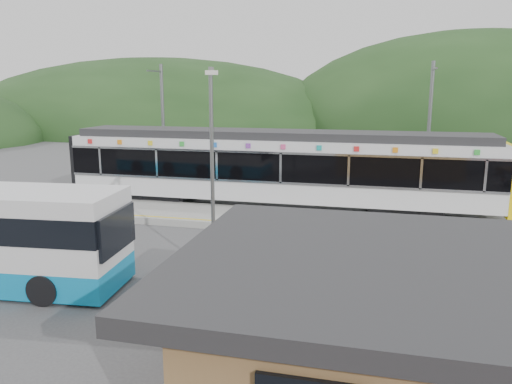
# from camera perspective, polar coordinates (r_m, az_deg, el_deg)

# --- Properties ---
(ground) EXTENTS (120.00, 120.00, 0.00)m
(ground) POSITION_cam_1_polar(r_m,az_deg,el_deg) (18.68, -1.32, -6.09)
(ground) COLOR #4C4C4F
(ground) RESTS_ON ground
(hills) EXTENTS (146.00, 149.00, 26.00)m
(hills) POSITION_cam_1_polar(r_m,az_deg,el_deg) (23.20, 17.21, -3.05)
(hills) COLOR #1E3D19
(hills) RESTS_ON ground
(platform) EXTENTS (26.00, 3.20, 0.30)m
(platform) POSITION_cam_1_polar(r_m,az_deg,el_deg) (21.70, 0.97, -3.11)
(platform) COLOR #9E9E99
(platform) RESTS_ON ground
(yellow_line) EXTENTS (26.00, 0.10, 0.01)m
(yellow_line) POSITION_cam_1_polar(r_m,az_deg,el_deg) (20.44, 0.15, -3.60)
(yellow_line) COLOR yellow
(yellow_line) RESTS_ON platform
(train) EXTENTS (20.44, 3.01, 3.74)m
(train) POSITION_cam_1_polar(r_m,az_deg,el_deg) (23.90, 2.39, 2.97)
(train) COLOR black
(train) RESTS_ON ground
(catenary_mast_west) EXTENTS (0.18, 1.80, 7.00)m
(catenary_mast_west) POSITION_cam_1_polar(r_m,az_deg,el_deg) (28.31, -10.59, 7.40)
(catenary_mast_west) COLOR slate
(catenary_mast_west) RESTS_ON ground
(catenary_mast_east) EXTENTS (0.18, 1.80, 7.00)m
(catenary_mast_east) POSITION_cam_1_polar(r_m,az_deg,el_deg) (25.89, 19.14, 6.55)
(catenary_mast_east) COLOR slate
(catenary_mast_east) RESTS_ON ground
(station_shelter) EXTENTS (9.20, 6.20, 3.00)m
(station_shelter) POSITION_cam_1_polar(r_m,az_deg,el_deg) (9.24, 21.27, -16.05)
(station_shelter) COLOR olive
(station_shelter) RESTS_ON ground
(lamp_post) EXTENTS (0.49, 1.16, 6.34)m
(lamp_post) POSITION_cam_1_polar(r_m,az_deg,el_deg) (14.96, -5.21, 4.21)
(lamp_post) COLOR slate
(lamp_post) RESTS_ON ground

